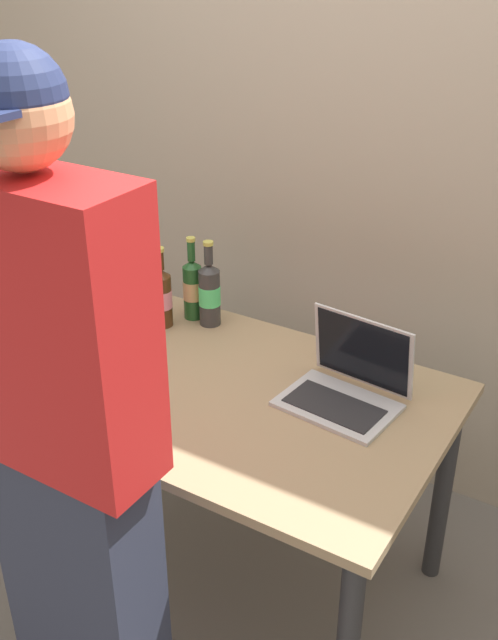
{
  "coord_description": "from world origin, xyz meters",
  "views": [
    {
      "loc": [
        0.98,
        -1.52,
        1.93
      ],
      "look_at": [
        0.05,
        0.0,
        0.99
      ],
      "focal_mm": 41.81,
      "sensor_mm": 36.0,
      "label": 1
    }
  ],
  "objects_px": {
    "beer_bottle_green": "(193,287)",
    "beer_bottle_amber": "(161,295)",
    "laptop": "(347,383)",
    "person_figure": "(67,462)",
    "beer_bottle_dark": "(209,293)"
  },
  "relations": [
    {
      "from": "beer_bottle_amber",
      "to": "person_figure",
      "type": "bearing_deg",
      "value": -64.74
    },
    {
      "from": "beer_bottle_amber",
      "to": "person_figure",
      "type": "relative_size",
      "value": 0.16
    },
    {
      "from": "beer_bottle_green",
      "to": "person_figure",
      "type": "bearing_deg",
      "value": -70.09
    },
    {
      "from": "beer_bottle_dark",
      "to": "beer_bottle_amber",
      "type": "bearing_deg",
      "value": -145.44
    },
    {
      "from": "beer_bottle_green",
      "to": "beer_bottle_amber",
      "type": "xyz_separation_m",
      "value": [
        -0.06,
        -0.1,
        -0.0
      ]
    },
    {
      "from": "laptop",
      "to": "beer_bottle_green",
      "type": "height_order",
      "value": "beer_bottle_green"
    },
    {
      "from": "beer_bottle_dark",
      "to": "beer_bottle_green",
      "type": "height_order",
      "value": "beer_bottle_dark"
    },
    {
      "from": "person_figure",
      "to": "beer_bottle_green",
      "type": "bearing_deg",
      "value": 109.91
    },
    {
      "from": "beer_bottle_green",
      "to": "person_figure",
      "type": "relative_size",
      "value": 0.17
    },
    {
      "from": "beer_bottle_green",
      "to": "beer_bottle_amber",
      "type": "relative_size",
      "value": 1.05
    },
    {
      "from": "beer_bottle_amber",
      "to": "beer_bottle_dark",
      "type": "bearing_deg",
      "value": 34.56
    },
    {
      "from": "laptop",
      "to": "beer_bottle_green",
      "type": "xyz_separation_m",
      "value": [
        -0.67,
        0.19,
        0.06
      ]
    },
    {
      "from": "person_figure",
      "to": "beer_bottle_amber",
      "type": "bearing_deg",
      "value": 115.26
    },
    {
      "from": "laptop",
      "to": "beer_bottle_amber",
      "type": "height_order",
      "value": "beer_bottle_amber"
    },
    {
      "from": "laptop",
      "to": "person_figure",
      "type": "bearing_deg",
      "value": -112.47
    }
  ]
}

